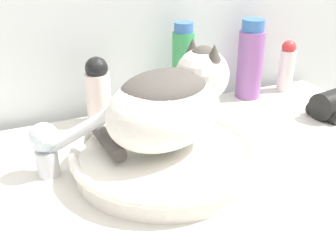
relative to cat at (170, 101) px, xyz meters
name	(u,v)px	position (x,y,z in m)	size (l,w,h in m)	color
sink_basin	(165,156)	(-0.01, -0.01, -0.11)	(0.37, 0.37, 0.05)	white
cat	(170,101)	(0.00, 0.00, 0.00)	(0.29, 0.24, 0.19)	silver
faucet	(52,144)	(-0.22, 0.06, -0.08)	(0.15, 0.08, 0.13)	silver
lotion_bottle_white	(98,91)	(-0.07, 0.26, -0.06)	(0.06, 0.06, 0.17)	silver
deodorant_stick	(287,66)	(0.49, 0.26, -0.07)	(0.04, 0.04, 0.15)	white
shampoo_bottle_tall	(183,68)	(0.15, 0.26, -0.03)	(0.06, 0.06, 0.23)	#338C4C
mouthwash_bottle	(250,61)	(0.36, 0.26, -0.04)	(0.07, 0.07, 0.22)	#93569E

